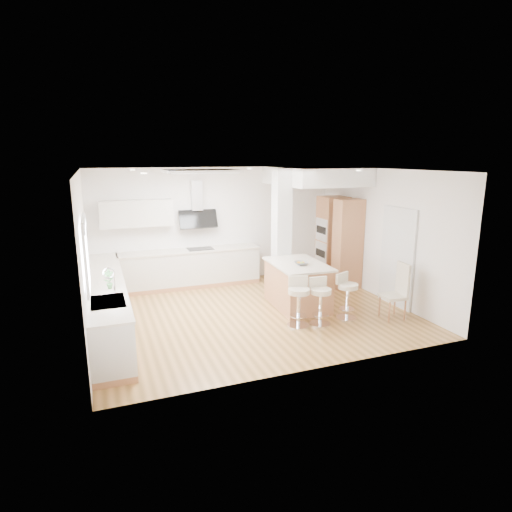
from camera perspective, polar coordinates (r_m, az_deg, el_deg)
name	(u,v)px	position (r m, az deg, el deg)	size (l,w,h in m)	color
ground	(252,313)	(8.62, -0.56, -7.57)	(6.00, 6.00, 0.00)	#B07D41
ceiling	(252,313)	(8.62, -0.56, -7.57)	(6.00, 5.00, 0.02)	white
wall_back	(217,225)	(10.57, -5.27, 4.12)	(6.00, 0.04, 2.80)	white
wall_left	(85,257)	(7.75, -21.89, -0.10)	(0.04, 5.00, 2.80)	white
wall_right	(381,234)	(9.66, 16.39, 2.78)	(0.04, 5.00, 2.80)	white
skylight	(202,171)	(8.41, -7.21, 11.15)	(4.10, 2.10, 0.06)	silver
window_left	(85,250)	(6.81, -21.81, 0.72)	(0.06, 1.28, 1.07)	white
doorway_right	(397,258)	(9.26, 18.31, -0.31)	(0.05, 1.00, 2.10)	#3F3932
counter_left	(107,303)	(8.22, -19.22, -5.99)	(0.63, 4.50, 1.35)	#BF7F51
counter_back	(183,259)	(10.24, -9.70, -0.33)	(3.62, 0.63, 2.50)	#BF7F51
pillar	(281,233)	(9.48, 3.41, 3.11)	(0.35, 0.35, 2.80)	silver
soffit	(315,176)	(10.22, 7.93, 10.51)	(1.78, 2.20, 0.40)	white
oven_column	(338,241)	(10.54, 10.87, 1.97)	(0.63, 1.21, 2.10)	#BF7F51
peninsula	(297,285)	(8.87, 5.54, -3.83)	(1.07, 1.56, 1.00)	#BF7F51
bar_stool_a	(299,299)	(7.85, 5.70, -5.74)	(0.52, 0.52, 0.92)	white
bar_stool_b	(320,299)	(7.98, 8.55, -5.66)	(0.43, 0.43, 0.88)	white
bar_stool_c	(347,294)	(8.36, 12.02, -4.93)	(0.52, 0.52, 0.88)	white
dining_chair	(398,289)	(8.61, 18.40, -4.20)	(0.46, 0.46, 1.09)	beige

